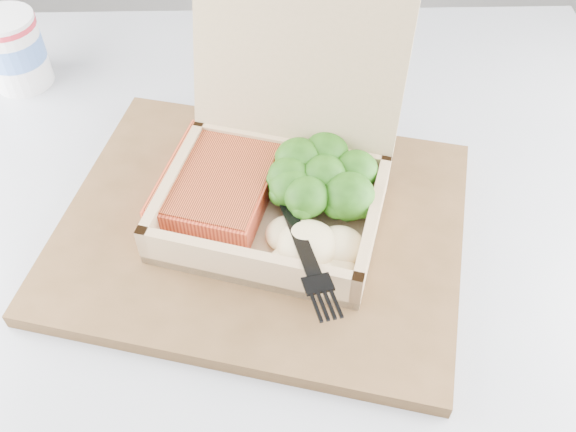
{
  "coord_description": "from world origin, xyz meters",
  "views": [
    {
      "loc": [
        0.27,
        0.09,
        1.24
      ],
      "look_at": [
        0.27,
        0.48,
        0.8
      ],
      "focal_mm": 40.0,
      "sensor_mm": 36.0,
      "label": 1
    }
  ],
  "objects_px": {
    "serving_tray": "(262,227)",
    "takeout_container": "(280,164)",
    "paper_cup": "(13,48)",
    "cafe_table": "(277,346)"
  },
  "relations": [
    {
      "from": "paper_cup",
      "to": "serving_tray",
      "type": "bearing_deg",
      "value": -38.38
    },
    {
      "from": "takeout_container",
      "to": "paper_cup",
      "type": "height_order",
      "value": "takeout_container"
    },
    {
      "from": "cafe_table",
      "to": "serving_tray",
      "type": "relative_size",
      "value": 2.29
    },
    {
      "from": "takeout_container",
      "to": "serving_tray",
      "type": "bearing_deg",
      "value": -104.42
    },
    {
      "from": "cafe_table",
      "to": "serving_tray",
      "type": "distance_m",
      "value": 0.2
    },
    {
      "from": "serving_tray",
      "to": "paper_cup",
      "type": "bearing_deg",
      "value": 141.62
    },
    {
      "from": "cafe_table",
      "to": "paper_cup",
      "type": "xyz_separation_m",
      "value": [
        -0.32,
        0.26,
        0.24
      ]
    },
    {
      "from": "serving_tray",
      "to": "takeout_container",
      "type": "distance_m",
      "value": 0.07
    },
    {
      "from": "serving_tray",
      "to": "paper_cup",
      "type": "relative_size",
      "value": 4.27
    },
    {
      "from": "cafe_table",
      "to": "paper_cup",
      "type": "relative_size",
      "value": 9.77
    }
  ]
}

